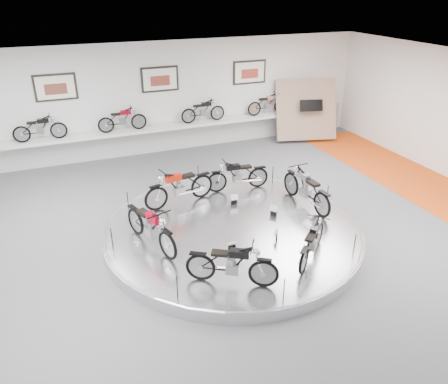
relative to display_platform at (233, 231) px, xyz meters
name	(u,v)px	position (x,y,z in m)	size (l,w,h in m)	color
floor	(238,242)	(0.00, -0.30, -0.15)	(16.00, 16.00, 0.00)	#535355
ceiling	(240,79)	(0.00, -0.30, 3.85)	(16.00, 16.00, 0.00)	white
wall_back	(161,99)	(0.00, 6.70, 1.85)	(16.00, 16.00, 0.00)	silver
orange_carpet_strip	(445,196)	(6.80, -0.30, -0.14)	(2.40, 12.60, 0.01)	#D84418
dado_band	(163,137)	(0.00, 6.68, 0.40)	(15.68, 0.04, 1.10)	#BCBCBA
display_platform	(233,231)	(0.00, 0.00, 0.00)	(6.40, 6.40, 0.30)	silver
platform_rim	(233,227)	(0.00, 0.00, 0.12)	(6.40, 6.40, 0.10)	#B2B2BA
shelf	(165,128)	(0.00, 6.40, 0.85)	(11.00, 0.55, 0.10)	silver
poster_left	(56,87)	(-3.50, 6.66, 2.55)	(1.35, 0.06, 0.88)	white
poster_center	(160,79)	(0.00, 6.66, 2.55)	(1.35, 0.06, 0.88)	white
poster_right	(250,72)	(3.50, 6.66, 2.55)	(1.35, 0.06, 0.88)	white
display_panel	(306,110)	(5.60, 5.80, 1.10)	(2.40, 0.12, 2.40)	#96755F
shelf_bike_a	(40,130)	(-4.20, 6.40, 1.27)	(1.22, 0.42, 0.73)	black
shelf_bike_b	(122,121)	(-1.50, 6.40, 1.27)	(1.22, 0.42, 0.73)	maroon
shelf_bike_c	(203,112)	(1.50, 6.40, 1.27)	(1.22, 0.42, 0.73)	black
shelf_bike_d	(268,105)	(4.20, 6.40, 1.27)	(1.22, 0.42, 0.73)	#B3B2B7
bike_a	(306,188)	(2.27, 0.31, 0.67)	(1.77, 0.63, 1.04)	#B3B2B7
bike_b	(238,175)	(0.96, 1.92, 0.62)	(1.59, 0.56, 0.93)	black
bike_c	(179,186)	(-0.87, 1.69, 0.67)	(1.77, 0.62, 1.04)	#B61705
bike_d	(150,226)	(-2.09, -0.10, 0.66)	(1.74, 0.61, 1.02)	maroon
bike_e	(232,264)	(-0.92, -2.09, 0.62)	(1.61, 0.57, 0.95)	black
bike_f	(312,241)	(1.05, -1.92, 0.59)	(1.48, 0.52, 0.87)	black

